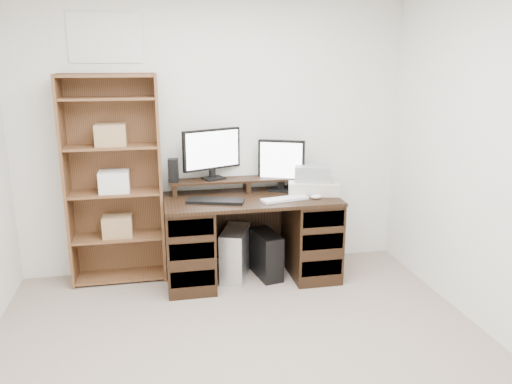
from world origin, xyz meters
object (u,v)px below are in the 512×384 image
object	(u,v)px
desk	(251,236)
bookshelf	(114,179)
printer	(313,186)
tower_silver	(235,253)
tower_black	(266,254)
monitor_small	(281,163)
monitor_wide	(212,151)

from	to	relation	value
desk	bookshelf	xyz separation A→B (m)	(-1.15, 0.21, 0.53)
printer	tower_silver	size ratio (longest dim) A/B	0.98
desk	printer	bearing A→B (deg)	4.19
desk	tower_black	bearing A→B (deg)	-0.17
desk	monitor_small	distance (m)	0.71
tower_silver	printer	bearing A→B (deg)	20.50
tower_silver	bookshelf	xyz separation A→B (m)	(-1.01, 0.18, 0.69)
desk	monitor_small	bearing A→B (deg)	30.13
desk	tower_black	xyz separation A→B (m)	(0.14, -0.00, -0.18)
desk	monitor_wide	distance (m)	0.83
monitor_wide	monitor_small	size ratio (longest dim) A/B	1.15
monitor_wide	tower_black	world-z (taller)	monitor_wide
monitor_wide	bookshelf	xyz separation A→B (m)	(-0.85, -0.04, -0.20)
monitor_wide	tower_black	bearing A→B (deg)	-52.90
monitor_wide	monitor_small	bearing A→B (deg)	-29.67
monitor_wide	tower_black	xyz separation A→B (m)	(0.44, -0.25, -0.92)
desk	monitor_wide	xyz separation A→B (m)	(-0.31, 0.25, 0.73)
printer	bookshelf	bearing A→B (deg)	-171.54
bookshelf	tower_silver	bearing A→B (deg)	-10.15
printer	tower_black	xyz separation A→B (m)	(-0.44, -0.04, -0.60)
tower_black	bookshelf	xyz separation A→B (m)	(-1.29, 0.21, 0.71)
tower_black	desk	bearing A→B (deg)	169.75
monitor_small	tower_silver	world-z (taller)	monitor_small
tower_silver	bookshelf	bearing A→B (deg)	-170.47
printer	tower_silver	bearing A→B (deg)	-165.08
bookshelf	monitor_wide	bearing A→B (deg)	2.48
monitor_wide	printer	bearing A→B (deg)	-36.67
monitor_wide	tower_silver	xyz separation A→B (m)	(0.16, -0.22, -0.90)
monitor_wide	monitor_small	world-z (taller)	monitor_wide
monitor_wide	printer	distance (m)	0.96
printer	bookshelf	size ratio (longest dim) A/B	0.24
desk	printer	world-z (taller)	printer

